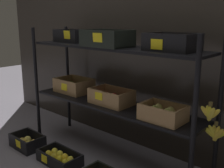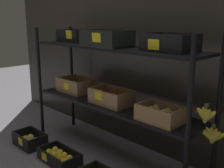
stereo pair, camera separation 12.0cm
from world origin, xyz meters
name	(u,v)px [view 1 (the left image)]	position (x,y,z in m)	size (l,w,h in m)	color
ground_plane	(112,156)	(0.00, 0.00, 0.00)	(10.00, 10.00, 0.00)	slate
storefront_wall	(141,38)	(0.00, 0.39, 1.00)	(4.03, 0.12, 2.00)	#2D2823
display_rack	(112,76)	(0.01, 0.00, 0.72)	(1.77, 0.42, 1.09)	black
crate_ground_apple_gold	(28,142)	(-0.70, -0.40, 0.05)	(0.31, 0.21, 0.13)	black
crate_ground_lemon	(60,158)	(-0.24, -0.38, 0.04)	(0.38, 0.21, 0.10)	black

